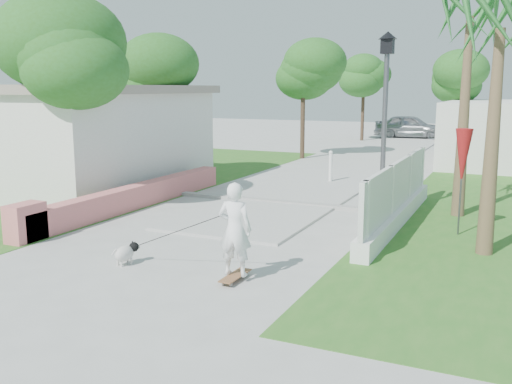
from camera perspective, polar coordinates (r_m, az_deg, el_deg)
The scene contains 20 objects.
ground at distance 10.56m, azimuth -10.21°, elevation -7.11°, with size 90.00×90.00×0.00m, color #B7B7B2.
path_strip at distance 28.99m, azimuth 12.97°, elevation 3.94°, with size 3.20×36.00×0.06m, color #B7B7B2.
curb at distance 15.68m, azimuth 2.36°, elevation -1.01°, with size 6.50×0.25×0.10m, color #999993.
grass_left at distance 20.92m, azimuth -13.50°, elevation 1.45°, with size 8.00×20.00×0.01m, color #2C6B21.
pink_wall at distance 15.16m, azimuth -12.85°, elevation -0.65°, with size 0.45×8.20×0.80m.
house_left at distance 19.89m, azimuth -19.54°, elevation 5.43°, with size 8.40×7.40×3.23m.
lattice_fence at distance 13.70m, azimuth 14.03°, elevation -0.88°, with size 0.35×7.00×1.50m.
street_lamp at distance 14.05m, azimuth 12.74°, elevation 7.19°, with size 0.44×0.44×4.44m.
bollard at distance 19.24m, azimuth 7.47°, elevation 2.64°, with size 0.14×0.14×1.09m.
patio_umbrella at distance 12.85m, azimuth 19.98°, elevation 3.24°, with size 0.36×0.36×2.30m.
tree_left_near at distance 15.24m, azimuth -18.35°, elevation 12.41°, with size 3.60×3.60×5.28m.
tree_left_mid at distance 20.17m, azimuth -9.60°, elevation 11.23°, with size 3.20×3.20×4.85m.
tree_path_left at distance 25.77m, azimuth 4.78°, elevation 11.84°, with size 3.40×3.40×5.23m.
tree_path_right at distance 28.33m, azimuth 19.73°, elevation 10.48°, with size 3.00×3.00×4.79m.
tree_path_far at distance 35.28m, azimuth 10.76°, elevation 11.28°, with size 3.20×3.20×5.17m.
palm_far at distance 14.84m, azimuth 20.56°, elevation 14.92°, with size 1.80×1.80×5.30m.
palm_near at distance 11.46m, azimuth 23.18°, elevation 13.62°, with size 1.80×1.80×4.70m.
skateboarder at distance 9.50m, azimuth -3.94°, elevation -3.84°, with size 2.50×0.83×1.65m.
dog at distance 10.58m, azimuth -12.88°, elevation -5.93°, with size 0.39×0.57×0.41m.
parked_car at distance 37.38m, azimuth 15.19°, elevation 6.33°, with size 1.77×4.40×1.50m, color #9C9EA3.
Camera 1 is at (5.82, -8.23, 3.14)m, focal length 40.00 mm.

